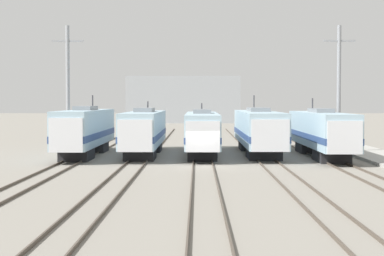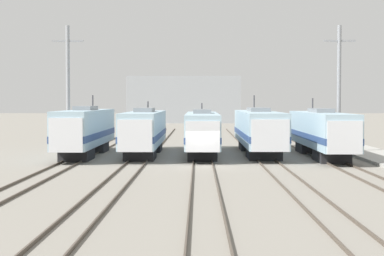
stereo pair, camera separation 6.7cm
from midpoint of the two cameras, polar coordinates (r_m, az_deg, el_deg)
name	(u,v)px [view 2 (the right image)]	position (r m, az deg, el deg)	size (l,w,h in m)	color
ground_plane	(203,166)	(46.67, 1.00, -3.38)	(400.00, 400.00, 0.00)	gray
rail_pair_far_left	(66,165)	(47.66, -11.14, -3.21)	(1.50, 120.00, 0.15)	#4C4238
rail_pair_center_left	(134,165)	(46.90, -5.13, -3.27)	(1.51, 120.00, 0.15)	#4C4238
rail_pair_center	(203,165)	(46.67, 1.00, -3.29)	(1.51, 120.00, 0.15)	#4C4238
rail_pair_center_right	(272,165)	(46.97, 7.13, -3.27)	(1.51, 120.00, 0.15)	#4C4238
rail_pair_far_right	(341,165)	(47.80, 13.11, -3.21)	(1.50, 120.00, 0.15)	#4C4238
locomotive_far_left	(85,130)	(55.36, -9.47, -0.21)	(2.75, 16.84, 5.24)	#232326
locomotive_center_left	(144,131)	(55.33, -4.25, -0.27)	(2.85, 17.25, 4.68)	#232326
locomotive_center	(202,132)	(55.52, 0.94, -0.32)	(2.79, 18.10, 4.52)	#232326
locomotive_center_right	(259,130)	(56.90, 5.97, -0.20)	(3.12, 19.56, 5.25)	#232326
locomotive_far_right	(322,132)	(54.57, 11.52, -0.36)	(2.77, 17.93, 4.97)	#232326
catenary_tower_left	(68,88)	(58.03, -10.93, 3.55)	(2.81, 0.35, 11.38)	gray
catenary_tower_right	(339,88)	(58.22, 12.96, 3.53)	(2.81, 0.35, 11.38)	gray
depot_building	(184,100)	(141.49, -0.68, 2.53)	(24.18, 13.98, 9.99)	#9EA3A8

